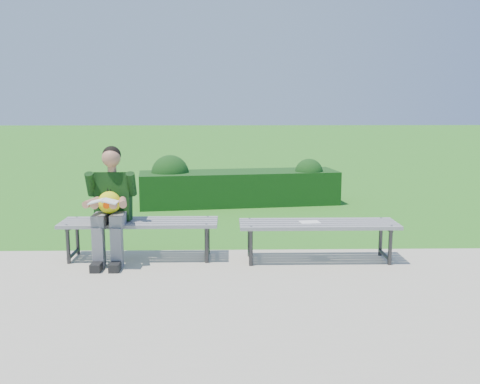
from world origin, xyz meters
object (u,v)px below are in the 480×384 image
bench_right (318,227)px  hedge (234,185)px  paper_sheet (310,222)px  seated_boy (111,202)px  bench_left (140,225)px

bench_right → hedge: bearing=104.2°
hedge → bench_right: hedge is taller
paper_sheet → hedge: bearing=102.7°
seated_boy → paper_sheet: bearing=-0.7°
bench_left → seated_boy: size_ratio=1.37×
hedge → seated_boy: seated_boy is taller
hedge → bench_right: (0.92, -3.64, 0.06)m
bench_left → seated_boy: bearing=-162.2°
hedge → bench_left: 3.69m
bench_left → bench_right: (2.06, -0.12, 0.00)m
bench_left → seated_boy: seated_boy is taller
hedge → paper_sheet: hedge is taller
bench_right → paper_sheet: bench_right is taller
hedge → bench_left: (-1.13, -3.51, 0.06)m
bench_right → paper_sheet: size_ratio=7.47×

